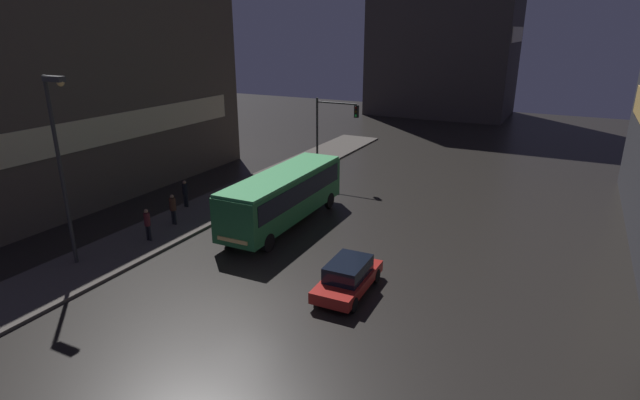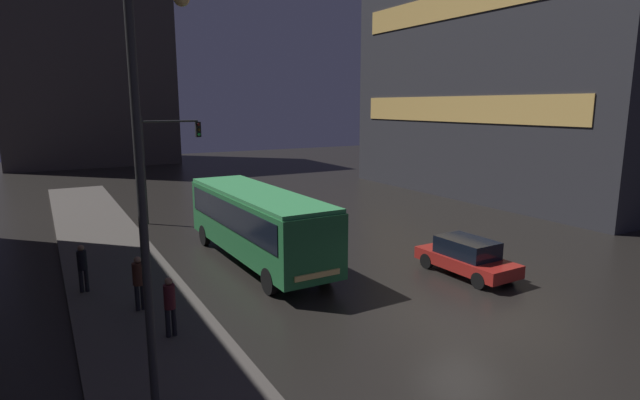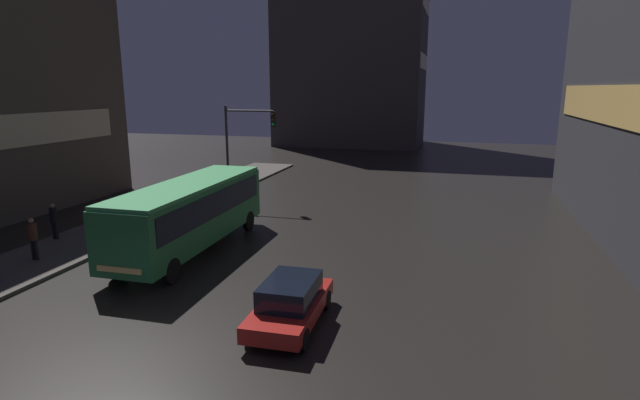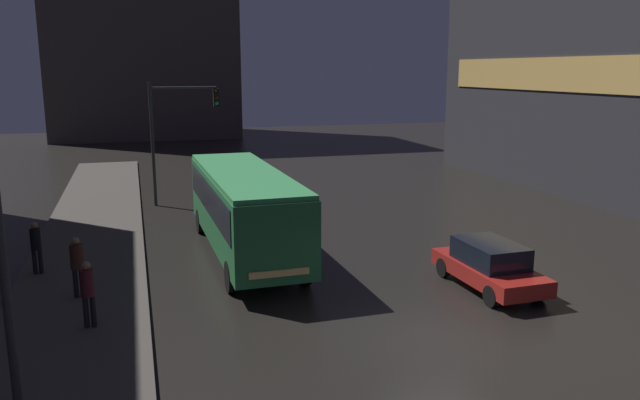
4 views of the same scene
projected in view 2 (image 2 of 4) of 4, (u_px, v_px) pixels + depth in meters
ground_plane at (462, 319)px, 16.07m from camera, size 120.00×120.00×0.00m
sidewalk_left at (119, 273)px, 20.25m from camera, size 4.00×48.00×0.15m
building_right_block at (507, 52)px, 37.10m from camera, size 10.07×24.19×21.37m
building_far_backdrop at (84, 45)px, 57.12m from camera, size 18.07×12.00×27.20m
bus_near at (257, 219)px, 21.61m from camera, size 2.82×10.45×3.15m
car_taxi at (466, 256)px, 20.17m from camera, size 1.92×4.26×1.49m
pedestrian_near at (82, 265)px, 17.84m from camera, size 0.34×0.34×1.75m
pedestrian_mid at (139, 278)px, 16.22m from camera, size 0.54×0.54×1.83m
pedestrian_far at (170, 302)px, 14.38m from camera, size 0.40×0.40×1.79m
traffic_light_main at (164, 151)px, 28.73m from camera, size 3.45×0.35×6.17m
street_lamp_sidewalk at (149, 147)px, 9.90m from camera, size 1.25×0.36×8.99m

